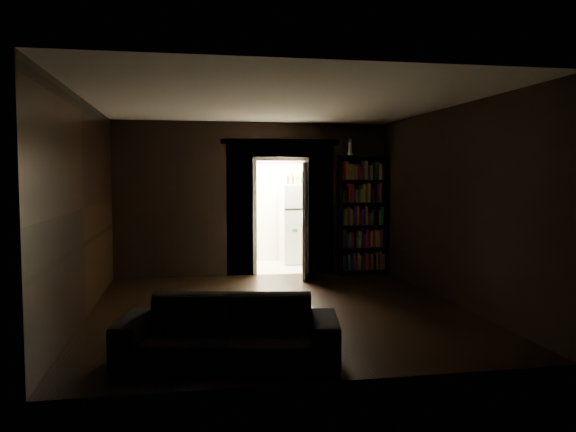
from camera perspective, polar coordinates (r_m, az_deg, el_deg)
The scene contains 9 objects.
ground at distance 7.75m, azimuth -1.01°, elevation -9.46°, with size 5.50×5.50×0.00m, color black.
room_walls at distance 8.60m, azimuth -2.24°, elevation 3.18°, with size 5.02×5.61×2.84m.
kitchen_alcove at distance 11.46m, azimuth -1.67°, elevation 1.02°, with size 2.20×1.80×2.60m.
sofa at distance 5.59m, azimuth -6.05°, elevation -10.46°, with size 2.13×0.92×0.82m, color black.
bookshelf at distance 10.56m, azimuth 7.46°, elevation 0.14°, with size 0.90×0.32×2.20m, color black.
refrigerator at distance 11.74m, azimuth 1.12°, elevation -0.79°, with size 0.74×0.68×1.65m, color white.
door at distance 10.01m, azimuth 1.73°, elevation -0.47°, with size 0.85×0.05×2.05m, color silver.
figurine at distance 10.41m, azimuth 6.32°, elevation 6.97°, with size 0.10×0.10×0.30m, color white.
bottles at distance 11.58m, azimuth 1.21°, elevation 3.82°, with size 0.58×0.07×0.24m, color black.
Camera 1 is at (-1.21, -7.44, 1.80)m, focal length 35.00 mm.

